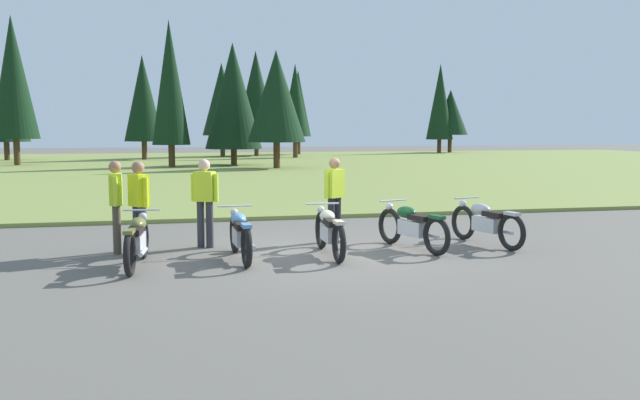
{
  "coord_description": "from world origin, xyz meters",
  "views": [
    {
      "loc": [
        -2.61,
        -11.46,
        2.24
      ],
      "look_at": [
        0.0,
        0.6,
        0.9
      ],
      "focal_mm": 37.03,
      "sensor_mm": 36.0,
      "label": 1
    }
  ],
  "objects_px": {
    "rider_near_row_end": "(139,202)",
    "rider_checking_bike": "(205,198)",
    "motorcycle_olive": "(137,240)",
    "motorcycle_silver": "(486,222)",
    "motorcycle_british_green": "(412,226)",
    "motorcycle_sky_blue": "(240,234)",
    "rider_with_back_turned": "(335,194)",
    "motorcycle_cream": "(329,231)",
    "rider_in_hivis_vest": "(116,201)"
  },
  "relations": [
    {
      "from": "rider_in_hivis_vest",
      "to": "rider_checking_bike",
      "type": "distance_m",
      "value": 1.6
    },
    {
      "from": "rider_with_back_turned",
      "to": "motorcycle_cream",
      "type": "bearing_deg",
      "value": -106.93
    },
    {
      "from": "motorcycle_british_green",
      "to": "rider_in_hivis_vest",
      "type": "distance_m",
      "value": 5.4
    },
    {
      "from": "motorcycle_sky_blue",
      "to": "rider_in_hivis_vest",
      "type": "relative_size",
      "value": 1.26
    },
    {
      "from": "motorcycle_british_green",
      "to": "rider_in_hivis_vest",
      "type": "bearing_deg",
      "value": 171.83
    },
    {
      "from": "rider_near_row_end",
      "to": "rider_checking_bike",
      "type": "distance_m",
      "value": 1.29
    },
    {
      "from": "rider_in_hivis_vest",
      "to": "rider_with_back_turned",
      "type": "bearing_deg",
      "value": 5.47
    },
    {
      "from": "motorcycle_sky_blue",
      "to": "motorcycle_cream",
      "type": "bearing_deg",
      "value": 1.43
    },
    {
      "from": "motorcycle_sky_blue",
      "to": "rider_near_row_end",
      "type": "distance_m",
      "value": 1.93
    },
    {
      "from": "motorcycle_cream",
      "to": "rider_near_row_end",
      "type": "xyz_separation_m",
      "value": [
        -3.28,
        0.71,
        0.51
      ]
    },
    {
      "from": "motorcycle_olive",
      "to": "rider_in_hivis_vest",
      "type": "bearing_deg",
      "value": 108.02
    },
    {
      "from": "rider_in_hivis_vest",
      "to": "rider_checking_bike",
      "type": "xyz_separation_m",
      "value": [
        1.58,
        0.25,
        0.0
      ]
    },
    {
      "from": "motorcycle_british_green",
      "to": "motorcycle_silver",
      "type": "bearing_deg",
      "value": 5.52
    },
    {
      "from": "motorcycle_olive",
      "to": "rider_checking_bike",
      "type": "height_order",
      "value": "rider_checking_bike"
    },
    {
      "from": "motorcycle_olive",
      "to": "motorcycle_silver",
      "type": "height_order",
      "value": "same"
    },
    {
      "from": "motorcycle_british_green",
      "to": "rider_in_hivis_vest",
      "type": "xyz_separation_m",
      "value": [
        -5.32,
        0.76,
        0.51
      ]
    },
    {
      "from": "motorcycle_olive",
      "to": "motorcycle_sky_blue",
      "type": "height_order",
      "value": "same"
    },
    {
      "from": "rider_with_back_turned",
      "to": "rider_checking_bike",
      "type": "height_order",
      "value": "same"
    },
    {
      "from": "motorcycle_sky_blue",
      "to": "motorcycle_cream",
      "type": "distance_m",
      "value": 1.58
    },
    {
      "from": "motorcycle_silver",
      "to": "rider_in_hivis_vest",
      "type": "bearing_deg",
      "value": 174.91
    },
    {
      "from": "rider_checking_bike",
      "to": "rider_in_hivis_vest",
      "type": "bearing_deg",
      "value": -171.13
    },
    {
      "from": "motorcycle_sky_blue",
      "to": "motorcycle_british_green",
      "type": "bearing_deg",
      "value": 5.14
    },
    {
      "from": "motorcycle_british_green",
      "to": "rider_checking_bike",
      "type": "distance_m",
      "value": 3.91
    },
    {
      "from": "motorcycle_olive",
      "to": "motorcycle_cream",
      "type": "distance_m",
      "value": 3.28
    },
    {
      "from": "motorcycle_olive",
      "to": "rider_with_back_turned",
      "type": "distance_m",
      "value": 4.1
    },
    {
      "from": "motorcycle_cream",
      "to": "rider_with_back_turned",
      "type": "relative_size",
      "value": 1.26
    },
    {
      "from": "rider_near_row_end",
      "to": "rider_with_back_turned",
      "type": "bearing_deg",
      "value": 10.6
    },
    {
      "from": "motorcycle_british_green",
      "to": "rider_near_row_end",
      "type": "height_order",
      "value": "rider_near_row_end"
    },
    {
      "from": "motorcycle_olive",
      "to": "rider_in_hivis_vest",
      "type": "height_order",
      "value": "rider_in_hivis_vest"
    },
    {
      "from": "rider_near_row_end",
      "to": "rider_in_hivis_vest",
      "type": "xyz_separation_m",
      "value": [
        -0.41,
        0.3,
        0.0
      ]
    },
    {
      "from": "rider_with_back_turned",
      "to": "rider_checking_bike",
      "type": "distance_m",
      "value": 2.55
    },
    {
      "from": "motorcycle_british_green",
      "to": "rider_near_row_end",
      "type": "relative_size",
      "value": 1.22
    },
    {
      "from": "motorcycle_olive",
      "to": "rider_near_row_end",
      "type": "xyz_separation_m",
      "value": [
        -0.01,
        1.0,
        0.51
      ]
    },
    {
      "from": "rider_with_back_turned",
      "to": "motorcycle_olive",
      "type": "bearing_deg",
      "value": -155.4
    },
    {
      "from": "rider_checking_bike",
      "to": "rider_with_back_turned",
      "type": "bearing_deg",
      "value": 3.34
    },
    {
      "from": "motorcycle_olive",
      "to": "rider_with_back_turned",
      "type": "height_order",
      "value": "rider_with_back_turned"
    },
    {
      "from": "motorcycle_cream",
      "to": "rider_checking_bike",
      "type": "height_order",
      "value": "rider_checking_bike"
    },
    {
      "from": "motorcycle_olive",
      "to": "motorcycle_british_green",
      "type": "xyz_separation_m",
      "value": [
        4.9,
        0.53,
        0.0
      ]
    },
    {
      "from": "rider_near_row_end",
      "to": "motorcycle_cream",
      "type": "bearing_deg",
      "value": -12.29
    },
    {
      "from": "rider_checking_bike",
      "to": "rider_near_row_end",
      "type": "bearing_deg",
      "value": -154.91
    },
    {
      "from": "motorcycle_silver",
      "to": "rider_checking_bike",
      "type": "height_order",
      "value": "rider_checking_bike"
    },
    {
      "from": "motorcycle_olive",
      "to": "motorcycle_cream",
      "type": "height_order",
      "value": "same"
    },
    {
      "from": "motorcycle_british_green",
      "to": "rider_near_row_end",
      "type": "bearing_deg",
      "value": 174.58
    },
    {
      "from": "rider_with_back_turned",
      "to": "rider_near_row_end",
      "type": "relative_size",
      "value": 1.0
    },
    {
      "from": "rider_in_hivis_vest",
      "to": "motorcycle_olive",
      "type": "bearing_deg",
      "value": -71.98
    },
    {
      "from": "motorcycle_silver",
      "to": "rider_checking_bike",
      "type": "distance_m",
      "value": 5.4
    },
    {
      "from": "motorcycle_cream",
      "to": "rider_in_hivis_vest",
      "type": "height_order",
      "value": "rider_in_hivis_vest"
    },
    {
      "from": "rider_with_back_turned",
      "to": "rider_checking_bike",
      "type": "bearing_deg",
      "value": -176.66
    },
    {
      "from": "motorcycle_cream",
      "to": "motorcycle_silver",
      "type": "xyz_separation_m",
      "value": [
        3.19,
        0.4,
        0.0
      ]
    },
    {
      "from": "rider_with_back_turned",
      "to": "motorcycle_sky_blue",
      "type": "bearing_deg",
      "value": -144.19
    }
  ]
}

